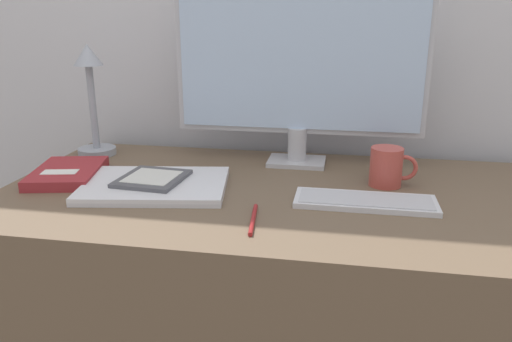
% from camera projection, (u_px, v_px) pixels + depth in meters
% --- Properties ---
extents(desk, '(1.37, 0.67, 0.76)m').
position_uv_depth(desk, '(291.00, 331.00, 1.27)').
color(desk, brown).
rests_on(desk, ground_plane).
extents(monitor, '(0.66, 0.11, 0.48)m').
position_uv_depth(monitor, '(299.00, 66.00, 1.29)').
color(monitor, '#B7B7BC').
rests_on(monitor, desk).
extents(keyboard, '(0.30, 0.11, 0.01)m').
position_uv_depth(keyboard, '(365.00, 201.00, 1.08)').
color(keyboard, silver).
rests_on(keyboard, desk).
extents(laptop, '(0.36, 0.29, 0.02)m').
position_uv_depth(laptop, '(155.00, 185.00, 1.17)').
color(laptop, silver).
rests_on(laptop, desk).
extents(ereader, '(0.16, 0.17, 0.01)m').
position_uv_depth(ereader, '(152.00, 178.00, 1.17)').
color(ereader, '#4C4C51').
rests_on(ereader, laptop).
extents(desk_lamp, '(0.11, 0.11, 0.31)m').
position_uv_depth(desk_lamp, '(92.00, 94.00, 1.41)').
color(desk_lamp, '#999EA8').
rests_on(desk_lamp, desk).
extents(notebook, '(0.20, 0.25, 0.03)m').
position_uv_depth(notebook, '(68.00, 173.00, 1.25)').
color(notebook, maroon).
rests_on(notebook, desk).
extents(coffee_mug, '(0.11, 0.08, 0.09)m').
position_uv_depth(coffee_mug, '(387.00, 167.00, 1.18)').
color(coffee_mug, '#B7473D').
rests_on(coffee_mug, desk).
extents(pen, '(0.02, 0.15, 0.01)m').
position_uv_depth(pen, '(253.00, 219.00, 0.99)').
color(pen, maroon).
rests_on(pen, desk).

